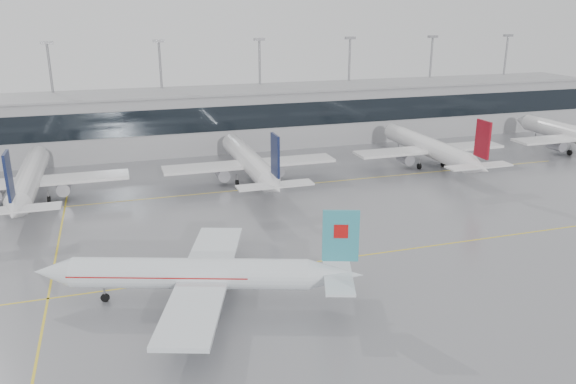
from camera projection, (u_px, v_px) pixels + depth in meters
name	position (u px, v px, depth m)	size (l,w,h in m)	color
ground	(318.00, 261.00, 66.88)	(320.00, 320.00, 0.00)	gray
taxi_line_main	(318.00, 261.00, 66.88)	(120.00, 0.25, 0.01)	yellow
taxi_line_north	(256.00, 189.00, 94.07)	(120.00, 0.25, 0.01)	yellow
taxi_line_cross	(58.00, 244.00, 71.87)	(0.25, 60.00, 0.01)	yellow
terminal	(218.00, 119.00, 121.23)	(180.00, 15.00, 12.00)	#949497
terminal_glass	(225.00, 119.00, 113.92)	(180.00, 0.20, 5.00)	black
terminal_roof	(217.00, 91.00, 119.31)	(182.00, 16.00, 0.40)	gray
light_masts	(212.00, 82.00, 124.39)	(156.40, 1.00, 22.60)	gray
air_canada_jet	(203.00, 275.00, 56.51)	(32.59, 25.98, 10.18)	white
parked_jet_b	(29.00, 180.00, 86.23)	(29.64, 36.96, 11.72)	white
parked_jet_c	(250.00, 162.00, 96.27)	(29.64, 36.96, 11.72)	white
parked_jet_d	(429.00, 147.00, 106.31)	(29.64, 36.96, 11.72)	white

